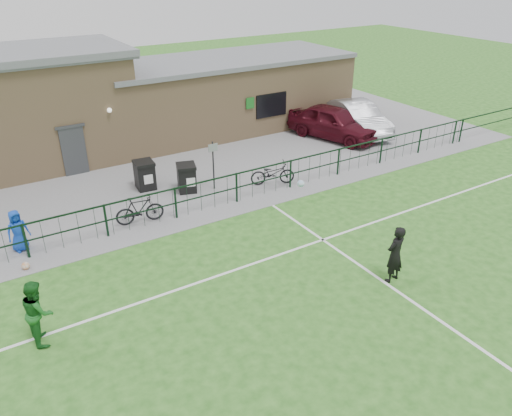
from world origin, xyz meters
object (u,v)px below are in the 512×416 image
bicycle_d (140,210)px  outfield_player (38,311)px  bicycle_e (273,173)px  car_maroon (334,122)px  wheelie_bin_right (187,179)px  spectator_child (18,231)px  car_silver (357,117)px  wheelie_bin_left (145,176)px  ball_ground (26,266)px  sign_post (213,166)px

bicycle_d → outfield_player: (-4.14, -4.46, 0.33)m
bicycle_d → bicycle_e: size_ratio=0.93×
car_maroon → bicycle_e: 6.69m
wheelie_bin_right → spectator_child: spectator_child is taller
car_silver → bicycle_d: bearing=-152.4°
bicycle_e → spectator_child: spectator_child is taller
wheelie_bin_left → bicycle_e: bearing=-22.2°
car_silver → ball_ground: car_silver is taller
wheelie_bin_left → spectator_child: bearing=-149.5°
car_maroon → outfield_player: size_ratio=2.86×
car_silver → car_maroon: bearing=-165.3°
wheelie_bin_left → sign_post: 2.82m
wheelie_bin_left → bicycle_e: (4.58, -2.38, -0.06)m
wheelie_bin_left → bicycle_d: bearing=-108.9°
outfield_player → ball_ground: outfield_player is taller
spectator_child → sign_post: bearing=-6.6°
ball_ground → car_silver: bearing=14.7°
bicycle_d → ball_ground: 4.11m
wheelie_bin_right → bicycle_d: (-2.53, -1.58, -0.01)m
outfield_player → ball_ground: 3.58m
bicycle_e → ball_ground: (-9.77, -1.28, -0.38)m
bicycle_e → wheelie_bin_left: bearing=84.8°
spectator_child → car_maroon: bearing=-1.8°
bicycle_e → ball_ground: 9.86m
wheelie_bin_left → car_maroon: 10.48m
sign_post → outfield_player: bearing=-143.6°
outfield_player → wheelie_bin_right: bearing=-44.0°
ball_ground → wheelie_bin_left: bearing=35.2°
wheelie_bin_left → ball_ground: size_ratio=4.41×
wheelie_bin_left → ball_ground: (-5.18, -3.66, -0.43)m
wheelie_bin_right → spectator_child: 6.55m
wheelie_bin_right → car_silver: 10.98m
sign_post → car_silver: size_ratio=0.41×
wheelie_bin_right → spectator_child: size_ratio=0.74×
wheelie_bin_left → wheelie_bin_right: wheelie_bin_left is taller
car_silver → outfield_player: outfield_player is taller
sign_post → outfield_player: 9.54m
sign_post → spectator_child: bearing=-173.0°
outfield_player → spectator_child: bearing=0.9°
wheelie_bin_left → wheelie_bin_right: (1.32, -1.12, -0.02)m
wheelie_bin_right → bicycle_d: bearing=-130.6°
car_maroon → bicycle_d: car_maroon is taller
wheelie_bin_right → bicycle_e: 3.50m
bicycle_e → outfield_player: bearing=137.9°
spectator_child → outfield_player: (-0.25, -4.74, 0.13)m
wheelie_bin_left → outfield_player: outfield_player is taller
car_silver → sign_post: bearing=-153.7°
car_maroon → spectator_child: size_ratio=3.49×
car_silver → wheelie_bin_left: bearing=-163.3°
spectator_child → car_silver: bearing=-2.7°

